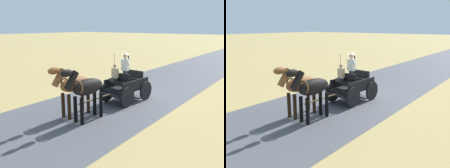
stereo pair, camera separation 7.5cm
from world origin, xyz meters
The scene contains 5 objects.
ground_plane centered at (0.00, 0.00, 0.00)m, with size 200.00×200.00×0.00m, color tan.
road_surface centered at (0.00, 0.00, 0.00)m, with size 5.82×160.00×0.01m, color #4C4C51.
horse_drawn_carriage centered at (-0.40, 0.83, 0.82)m, with size 1.54×4.52×2.50m.
horse_near_side centered at (-0.61, 3.87, 1.32)m, with size 0.61×2.13×2.21m.
horse_off_side centered at (0.15, 3.83, 1.32)m, with size 0.59×2.13×2.21m.
Camera 2 is at (-7.05, 10.42, 3.72)m, focal length 38.57 mm.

